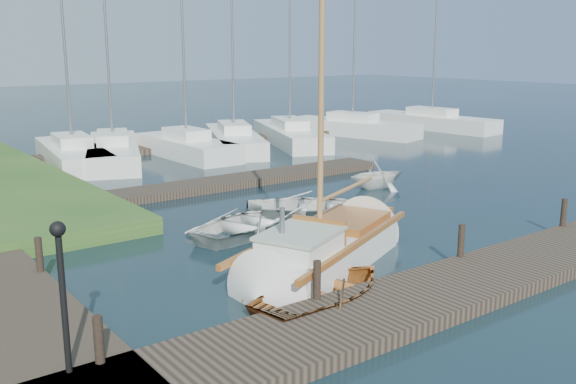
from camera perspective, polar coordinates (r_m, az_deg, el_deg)
ground at (r=18.71m, az=0.00°, el=-3.59°), size 160.00×160.00×0.00m
near_dock at (r=14.55m, az=14.42°, el=-8.24°), size 18.00×2.20×0.30m
far_dock at (r=24.99m, az=-5.23°, el=0.89°), size 14.00×1.60×0.30m
pontoon at (r=37.14m, az=-2.39°, el=4.82°), size 30.00×1.60×0.30m
mooring_post_0 at (r=10.93m, az=-16.47°, el=-12.46°), size 0.16×0.16×0.80m
mooring_post_1 at (r=12.99m, az=2.59°, el=-7.81°), size 0.16×0.16×0.80m
mooring_post_2 at (r=16.08m, az=15.15°, el=-4.19°), size 0.16×0.16×0.80m
mooring_post_3 at (r=19.72m, az=23.31°, el=-1.69°), size 0.16×0.16×0.80m
mooring_post_4 at (r=15.55m, az=-21.25°, el=-5.20°), size 0.16×0.16×0.80m
lamp_post at (r=10.35m, az=-19.49°, el=-7.11°), size 0.24×0.24×2.44m
sailboat at (r=15.93m, az=3.39°, el=-5.25°), size 7.32×4.73×9.83m
dinghy at (r=13.61m, az=3.35°, el=-8.30°), size 4.08×3.26×0.76m
tender_a at (r=18.49m, az=-3.60°, el=-2.56°), size 4.36×3.66×0.77m
tender_c at (r=20.29m, az=2.06°, el=-1.06°), size 5.00×4.67×0.84m
tender_d at (r=24.70m, az=7.90°, el=1.79°), size 2.63×2.36×1.24m
marina_boat_0 at (r=30.83m, az=-18.60°, el=3.32°), size 3.25×7.89×11.06m
marina_boat_1 at (r=31.28m, az=-15.28°, el=3.65°), size 5.28×8.99×10.12m
marina_boat_2 at (r=31.90m, az=-9.00°, el=4.16°), size 2.36×7.03×12.49m
marina_boat_3 at (r=34.08m, az=-4.81°, el=4.77°), size 5.51×8.70×10.72m
marina_boat_4 at (r=35.98m, az=0.16°, el=5.23°), size 5.33×9.15×10.16m
marina_boat_5 at (r=39.54m, az=5.75°, el=5.85°), size 4.49×8.69×10.44m
marina_boat_7 at (r=43.47m, az=12.62°, el=6.25°), size 3.07×9.29×12.77m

